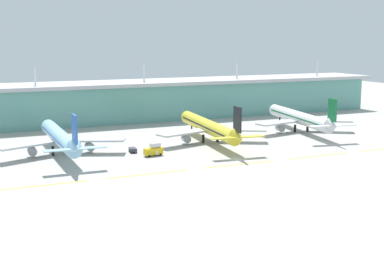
{
  "coord_description": "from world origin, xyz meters",
  "views": [
    {
      "loc": [
        -94.12,
        -169.29,
        43.64
      ],
      "look_at": [
        -3.6,
        32.6,
        7.0
      ],
      "focal_mm": 50.62,
      "sensor_mm": 36.0,
      "label": 1
    }
  ],
  "objects": [
    {
      "name": "taxiway_stripe_west",
      "position": [
        -71.0,
        -7.2,
        0.02
      ],
      "size": [
        28.0,
        0.7,
        0.04
      ],
      "primitive_type": "cube",
      "color": "yellow",
      "rests_on": "ground"
    },
    {
      "name": "ground_plane",
      "position": [
        0.0,
        0.0,
        0.0
      ],
      "size": [
        600.0,
        600.0,
        0.0
      ],
      "primitive_type": "plane",
      "color": "#A8A59E"
    },
    {
      "name": "airliner_near",
      "position": [
        -57.13,
        35.7,
        6.45
      ],
      "size": [
        48.8,
        65.87,
        18.9
      ],
      "color": "#9ED1EA",
      "rests_on": "ground"
    },
    {
      "name": "pushback_tug",
      "position": [
        -31.06,
        27.48,
        1.1
      ],
      "size": [
        2.83,
        4.58,
        1.85
      ],
      "color": "#333842",
      "rests_on": "ground"
    },
    {
      "name": "baggage_cart",
      "position": [
        -25.09,
        19.1,
        1.26
      ],
      "size": [
        2.66,
        3.9,
        2.48
      ],
      "color": "silver",
      "rests_on": "ground"
    },
    {
      "name": "terminal_building",
      "position": [
        -0.0,
        108.39,
        10.68
      ],
      "size": [
        288.0,
        34.0,
        29.95
      ],
      "color": "#5B9E93",
      "rests_on": "ground"
    },
    {
      "name": "taxiway_stripe_mid_east",
      "position": [
        31.0,
        -7.2,
        0.02
      ],
      "size": [
        28.0,
        0.7,
        0.04
      ],
      "primitive_type": "cube",
      "color": "yellow",
      "rests_on": "ground"
    },
    {
      "name": "airliner_middle",
      "position": [
        5.38,
        34.73,
        6.46
      ],
      "size": [
        48.52,
        70.72,
        18.9
      ],
      "color": "yellow",
      "rests_on": "ground"
    },
    {
      "name": "taxiway_stripe_mid_west",
      "position": [
        -37.0,
        -7.2,
        0.02
      ],
      "size": [
        28.0,
        0.7,
        0.04
      ],
      "primitive_type": "cube",
      "color": "yellow",
      "rests_on": "ground"
    },
    {
      "name": "taxiway_stripe_centre",
      "position": [
        -3.0,
        -7.2,
        0.02
      ],
      "size": [
        28.0,
        0.7,
        0.04
      ],
      "primitive_type": "cube",
      "color": "yellow",
      "rests_on": "ground"
    },
    {
      "name": "airliner_far",
      "position": [
        56.42,
        41.02,
        6.45
      ],
      "size": [
        48.12,
        68.92,
        18.9
      ],
      "color": "silver",
      "rests_on": "ground"
    },
    {
      "name": "fuel_truck",
      "position": [
        -25.67,
        18.56,
        2.26
      ],
      "size": [
        7.53,
        3.75,
        4.95
      ],
      "color": "gold",
      "rests_on": "ground"
    }
  ]
}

